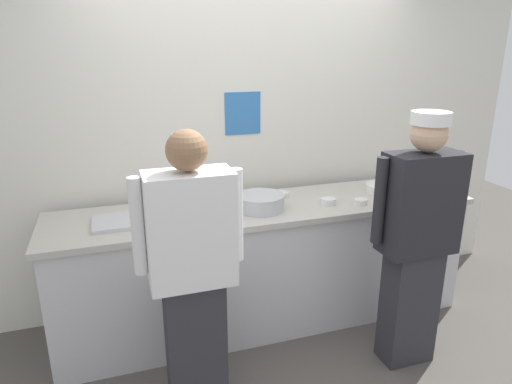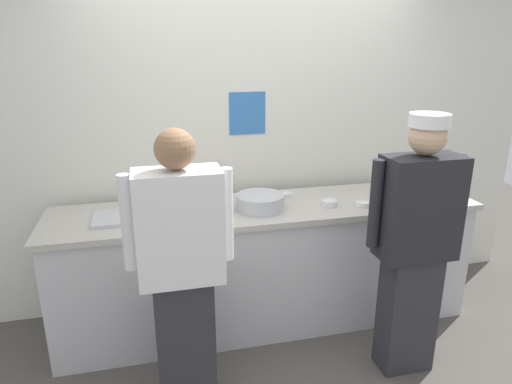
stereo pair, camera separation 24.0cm
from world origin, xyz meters
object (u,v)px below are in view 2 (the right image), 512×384
chef_center (415,242)px  plate_stack_rear (187,202)px  plate_stack_front (387,191)px  ramekin_green_sauce (286,195)px  squeeze_bottle_primary (203,189)px  mixing_bowl_steel (260,202)px  ramekin_yellow_sauce (330,203)px  ramekin_red_sauce (363,204)px  chef_near_left (181,267)px  sheet_tray (129,217)px  deli_cup (220,208)px  ramekin_orange_sauce (430,197)px

chef_center → plate_stack_rear: size_ratio=8.43×
plate_stack_front → ramekin_green_sauce: 0.77m
plate_stack_front → squeeze_bottle_primary: 1.39m
chef_center → mixing_bowl_steel: (-0.80, 0.66, 0.09)m
ramekin_yellow_sauce → ramekin_green_sauce: 0.35m
ramekin_green_sauce → ramekin_red_sauce: bearing=-34.3°
ramekin_green_sauce → chef_near_left: bearing=-136.2°
squeeze_bottle_primary → ramekin_yellow_sauce: size_ratio=1.92×
plate_stack_rear → ramekin_yellow_sauce: (0.98, -0.20, -0.02)m
mixing_bowl_steel → sheet_tray: size_ratio=0.72×
mixing_bowl_steel → ramekin_red_sauce: (0.72, -0.12, -0.03)m
ramekin_yellow_sauce → ramekin_red_sauce: bearing=-16.9°
sheet_tray → ramekin_red_sauce: 1.60m
plate_stack_front → deli_cup: size_ratio=2.25×
mixing_bowl_steel → sheet_tray: bearing=177.7°
plate_stack_rear → ramekin_green_sauce: (0.74, 0.06, -0.03)m
mixing_bowl_steel → plate_stack_rear: bearing=163.4°
mixing_bowl_steel → deli_cup: size_ratio=3.16×
ramekin_green_sauce → ramekin_red_sauce: 0.57m
mixing_bowl_steel → squeeze_bottle_primary: bearing=144.0°
plate_stack_rear → ramekin_yellow_sauce: size_ratio=1.87×
chef_near_left → squeeze_bottle_primary: size_ratio=8.02×
ramekin_green_sauce → deli_cup: (-0.54, -0.25, 0.03)m
mixing_bowl_steel → ramekin_orange_sauce: bearing=-4.7°
plate_stack_rear → ramekin_red_sauce: size_ratio=2.08×
mixing_bowl_steel → ramekin_orange_sauce: mixing_bowl_steel is taller
deli_cup → squeeze_bottle_primary: bearing=103.8°
deli_cup → ramekin_green_sauce: bearing=24.6°
ramekin_green_sauce → deli_cup: 0.59m
plate_stack_rear → squeeze_bottle_primary: squeeze_bottle_primary is taller
plate_stack_rear → chef_center: bearing=-32.0°
sheet_tray → ramekin_red_sauce: bearing=-5.4°
chef_near_left → ramekin_green_sauce: 1.17m
sheet_tray → deli_cup: bearing=-7.4°
sheet_tray → deli_cup: deli_cup is taller
chef_center → ramekin_yellow_sauce: (-0.30, 0.61, 0.07)m
plate_stack_rear → ramekin_yellow_sauce: plate_stack_rear is taller
chef_near_left → deli_cup: (0.31, 0.56, 0.12)m
squeeze_bottle_primary → ramekin_green_sauce: (0.61, -0.06, -0.07)m
sheet_tray → ramekin_yellow_sauce: bearing=-3.5°
sheet_tray → ramekin_orange_sauce: (2.14, -0.14, 0.01)m
plate_stack_rear → squeeze_bottle_primary: bearing=41.7°
chef_near_left → ramekin_orange_sauce: chef_near_left is taller
plate_stack_front → squeeze_bottle_primary: bearing=172.7°
squeeze_bottle_primary → deli_cup: 0.32m
chef_center → ramekin_red_sauce: chef_center is taller
chef_center → deli_cup: bearing=150.4°
squeeze_bottle_primary → ramekin_red_sauce: size_ratio=2.14×
ramekin_orange_sauce → ramekin_green_sauce: bearing=163.1°
chef_center → ramekin_yellow_sauce: 0.68m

